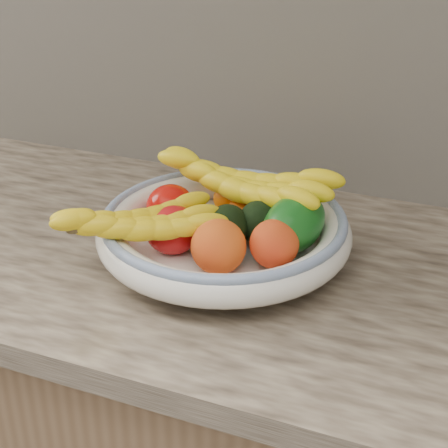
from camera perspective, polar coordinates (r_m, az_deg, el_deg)
fruit_bowl at (r=1.05m, az=-0.00°, el=-0.56°), size 0.39×0.39×0.08m
clementine_back_left at (r=1.14m, az=0.51°, el=2.14°), size 0.07×0.07×0.05m
clementine_back_right at (r=1.12m, az=3.84°, el=1.53°), size 0.05×0.05×0.05m
clementine_back_mid at (r=1.10m, az=1.54°, el=1.16°), size 0.05×0.05×0.04m
clementine_extra at (r=1.08m, az=3.06°, el=0.64°), size 0.06×0.06×0.05m
tomato_left at (r=1.10m, az=-4.46°, el=1.47°), size 0.10×0.10×0.07m
tomato_near_left at (r=1.03m, az=-4.30°, el=-0.47°), size 0.10×0.10×0.07m
avocado_center at (r=1.02m, az=0.19°, el=-0.36°), size 0.08×0.11×0.07m
avocado_right at (r=1.05m, az=3.46°, el=0.39°), size 0.11×0.12×0.07m
green_mango at (r=1.02m, az=5.85°, el=0.02°), size 0.13×0.14×0.11m
peach_front at (r=0.97m, az=-0.46°, el=-1.89°), size 0.10×0.10×0.08m
peach_right at (r=0.98m, az=4.20°, el=-1.65°), size 0.07×0.07×0.07m
banana_bunch_back at (r=1.10m, az=1.49°, el=2.97°), size 0.34×0.17×0.09m
banana_bunch_front at (r=0.99m, az=-7.09°, el=-0.29°), size 0.27×0.25×0.07m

